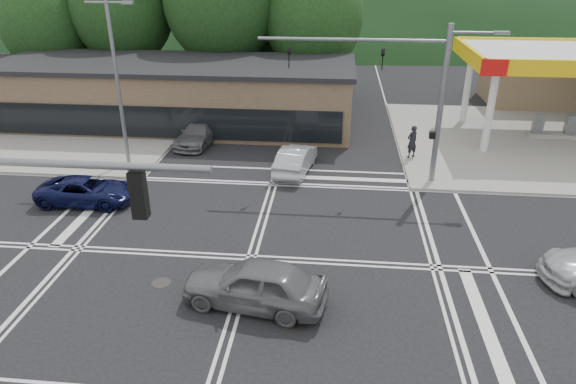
# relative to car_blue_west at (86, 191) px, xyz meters

# --- Properties ---
(ground) EXTENTS (120.00, 120.00, 0.00)m
(ground) POSITION_rel_car_blue_west_xyz_m (8.63, -4.10, -0.63)
(ground) COLOR black
(ground) RESTS_ON ground
(sidewalk_ne) EXTENTS (16.00, 16.00, 0.15)m
(sidewalk_ne) POSITION_rel_car_blue_west_xyz_m (23.63, 10.90, -0.56)
(sidewalk_ne) COLOR gray
(sidewalk_ne) RESTS_ON ground
(sidewalk_nw) EXTENTS (16.00, 16.00, 0.15)m
(sidewalk_nw) POSITION_rel_car_blue_west_xyz_m (-6.37, 10.90, -0.56)
(sidewalk_nw) COLOR gray
(sidewalk_nw) RESTS_ON ground
(gas_station_canopy) EXTENTS (12.32, 8.34, 5.75)m
(gas_station_canopy) POSITION_rel_car_blue_west_xyz_m (25.62, 11.89, 4.41)
(gas_station_canopy) COLOR silver
(gas_station_canopy) RESTS_ON ground
(convenience_store) EXTENTS (10.00, 6.00, 3.80)m
(convenience_store) POSITION_rel_car_blue_west_xyz_m (28.63, 20.90, 1.27)
(convenience_store) COLOR #846B4F
(convenience_store) RESTS_ON ground
(commercial_row) EXTENTS (24.00, 8.00, 4.00)m
(commercial_row) POSITION_rel_car_blue_west_xyz_m (0.63, 12.90, 1.37)
(commercial_row) COLOR brown
(commercial_row) RESTS_ON ground
(hill_north) EXTENTS (252.00, 126.00, 140.00)m
(hill_north) POSITION_rel_car_blue_west_xyz_m (8.63, 85.90, -0.63)
(hill_north) COLOR #183518
(hill_north) RESTS_ON ground
(tree_n_a) EXTENTS (8.00, 8.00, 11.75)m
(tree_n_a) POSITION_rel_car_blue_west_xyz_m (-5.37, 19.90, 6.51)
(tree_n_a) COLOR #382619
(tree_n_a) RESTS_ON ground
(tree_n_c) EXTENTS (7.60, 7.60, 10.87)m
(tree_n_c) POSITION_rel_car_blue_west_xyz_m (9.63, 19.90, 5.86)
(tree_n_c) COLOR #382619
(tree_n_c) RESTS_ON ground
(tree_n_d) EXTENTS (6.80, 6.80, 9.76)m
(tree_n_d) POSITION_rel_car_blue_west_xyz_m (-11.37, 18.90, 5.21)
(tree_n_d) COLOR #382619
(tree_n_d) RESTS_ON ground
(tree_n_e) EXTENTS (8.40, 8.40, 11.98)m
(tree_n_e) POSITION_rel_car_blue_west_xyz_m (6.63, 23.90, 6.51)
(tree_n_e) COLOR #382619
(tree_n_e) RESTS_ON ground
(streetlight_nw) EXTENTS (2.50, 0.25, 9.00)m
(streetlight_nw) POSITION_rel_car_blue_west_xyz_m (0.19, 4.90, 4.42)
(streetlight_nw) COLOR slate
(streetlight_nw) RESTS_ON ground
(signal_mast_ne) EXTENTS (11.65, 0.30, 8.00)m
(signal_mast_ne) POSITION_rel_car_blue_west_xyz_m (15.57, 4.10, 4.44)
(signal_mast_ne) COLOR slate
(signal_mast_ne) RESTS_ON ground
(car_blue_west) EXTENTS (4.61, 2.21, 1.27)m
(car_blue_west) POSITION_rel_car_blue_west_xyz_m (0.00, 0.00, 0.00)
(car_blue_west) COLOR #0C1037
(car_blue_west) RESTS_ON ground
(car_grey_center) EXTENTS (5.16, 2.75, 1.67)m
(car_grey_center) POSITION_rel_car_blue_west_xyz_m (9.24, -6.98, 0.20)
(car_grey_center) COLOR slate
(car_grey_center) RESTS_ON ground
(car_queue_a) EXTENTS (2.21, 4.54, 1.43)m
(car_queue_a) POSITION_rel_car_blue_west_xyz_m (9.63, 4.90, 0.08)
(car_queue_a) COLOR #A8AAAF
(car_queue_a) RESTS_ON ground
(car_queue_b) EXTENTS (2.37, 4.88, 1.60)m
(car_queue_b) POSITION_rel_car_blue_west_xyz_m (11.64, 15.77, 0.17)
(car_queue_b) COLOR #B8B8B3
(car_queue_b) RESTS_ON ground
(car_northbound) EXTENTS (2.63, 4.95, 1.37)m
(car_northbound) POSITION_rel_car_blue_west_xyz_m (3.22, 8.82, 0.05)
(car_northbound) COLOR slate
(car_northbound) RESTS_ON ground
(pedestrian) EXTENTS (0.83, 0.76, 1.89)m
(pedestrian) POSITION_rel_car_blue_west_xyz_m (16.13, 7.33, 0.46)
(pedestrian) COLOR black
(pedestrian) RESTS_ON sidewalk_ne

